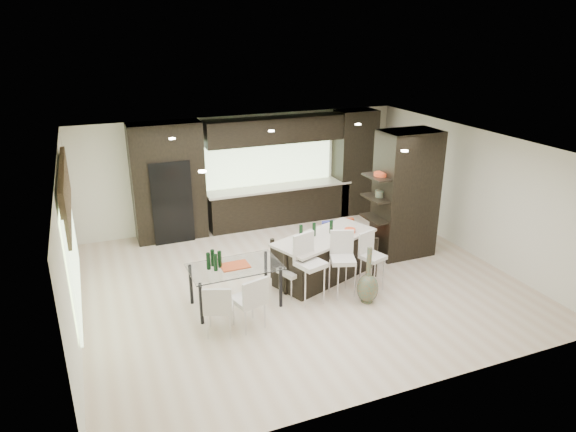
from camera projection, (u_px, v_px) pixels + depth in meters
name	position (u px, v px, depth m)	size (l,w,h in m)	color
ground	(299.00, 281.00, 10.02)	(8.00, 8.00, 0.00)	beige
back_wall	(244.00, 170.00, 12.59)	(8.00, 0.02, 2.70)	white
left_wall	(69.00, 249.00, 8.14)	(0.02, 7.00, 2.70)	white
right_wall	(472.00, 192.00, 10.95)	(0.02, 7.00, 2.70)	white
ceiling	(301.00, 145.00, 9.07)	(8.00, 7.00, 0.02)	white
window_left	(72.00, 244.00, 8.33)	(0.04, 3.20, 1.90)	#B2D199
window_back	(267.00, 160.00, 12.69)	(3.40, 0.04, 1.20)	#B2D199
stone_accent	(65.00, 191.00, 8.03)	(0.08, 3.00, 0.80)	brown
ceiling_spots	(295.00, 143.00, 9.30)	(4.00, 3.00, 0.02)	white
back_cabinetry	(268.00, 171.00, 12.48)	(6.80, 0.68, 2.70)	black
refrigerator	(170.00, 199.00, 11.73)	(0.90, 0.68, 1.90)	black
partition_column	(406.00, 194.00, 10.81)	(1.20, 0.80, 2.70)	black
kitchen_island	(324.00, 257.00, 10.04)	(2.09, 0.90, 0.87)	black
stool_left	(311.00, 276.00, 9.11)	(0.45, 0.45, 1.02)	beige
stool_mid	(342.00, 271.00, 9.35)	(0.43, 0.43, 0.97)	beige
stool_right	(372.00, 267.00, 9.61)	(0.39, 0.39, 0.89)	beige
bench	(343.00, 245.00, 11.08)	(1.18, 0.45, 0.45)	black
floor_vase	(368.00, 275.00, 9.09)	(0.39, 0.39, 1.06)	#4D533B
dining_table	(236.00, 286.00, 9.04)	(1.58, 0.89, 0.76)	white
chair_near	(249.00, 303.00, 8.36)	(0.47, 0.47, 0.87)	beige
chair_far	(219.00, 310.00, 8.20)	(0.45, 0.45, 0.84)	beige
chair_end	(293.00, 274.00, 9.41)	(0.43, 0.43, 0.80)	beige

